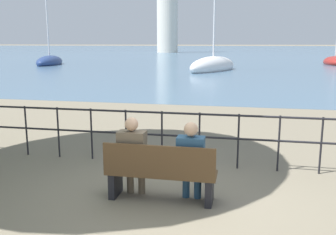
{
  "coord_description": "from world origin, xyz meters",
  "views": [
    {
      "loc": [
        1.19,
        -5.22,
        2.34
      ],
      "look_at": [
        0.0,
        0.5,
        1.17
      ],
      "focal_mm": 40.0,
      "sensor_mm": 36.0,
      "label": 1
    }
  ],
  "objects": [
    {
      "name": "seated_person_left",
      "position": [
        -0.45,
        0.01,
        0.69
      ],
      "size": [
        0.42,
        0.35,
        1.26
      ],
      "color": "brown",
      "rests_on": "ground_plane"
    },
    {
      "name": "sailboat_2",
      "position": [
        -19.72,
        32.27,
        0.36
      ],
      "size": [
        3.42,
        6.69,
        13.07
      ],
      "rotation": [
        0.0,
        0.0,
        0.21
      ],
      "color": "navy",
      "rests_on": "ground_plane"
    },
    {
      "name": "park_bench",
      "position": [
        0.0,
        -0.06,
        0.43
      ],
      "size": [
        1.66,
        0.45,
        0.9
      ],
      "color": "brown",
      "rests_on": "ground_plane"
    },
    {
      "name": "harbor_water",
      "position": [
        0.0,
        158.73,
        0.0
      ],
      "size": [
        600.0,
        300.0,
        0.01
      ],
      "color": "slate",
      "rests_on": "ground_plane"
    },
    {
      "name": "sailboat_1",
      "position": [
        -1.55,
        26.9,
        0.4
      ],
      "size": [
        4.51,
        7.54,
        11.98
      ],
      "rotation": [
        0.0,
        0.0,
        -0.37
      ],
      "color": "white",
      "rests_on": "ground_plane"
    },
    {
      "name": "seated_person_right",
      "position": [
        0.45,
        0.01,
        0.67
      ],
      "size": [
        0.4,
        0.35,
        1.22
      ],
      "color": "navy",
      "rests_on": "ground_plane"
    },
    {
      "name": "sailboat_0",
      "position": [
        10.76,
        39.21,
        0.29
      ],
      "size": [
        2.63,
        5.56,
        7.91
      ],
      "rotation": [
        0.0,
        0.0,
        -0.06
      ],
      "color": "maroon",
      "rests_on": "ground_plane"
    },
    {
      "name": "ground_plane",
      "position": [
        0.0,
        0.0,
        0.0
      ],
      "size": [
        1000.0,
        1000.0,
        0.0
      ],
      "primitive_type": "plane",
      "color": "#7A705B"
    },
    {
      "name": "promenade_railing",
      "position": [
        -0.0,
        1.68,
        0.69
      ],
      "size": [
        11.02,
        0.04,
        1.05
      ],
      "color": "black",
      "rests_on": "ground_plane"
    },
    {
      "name": "harbor_lighthouse",
      "position": [
        -18.1,
        86.93,
        11.8
      ],
      "size": [
        5.08,
        5.08,
        25.37
      ],
      "color": "silver",
      "rests_on": "ground_plane"
    }
  ]
}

